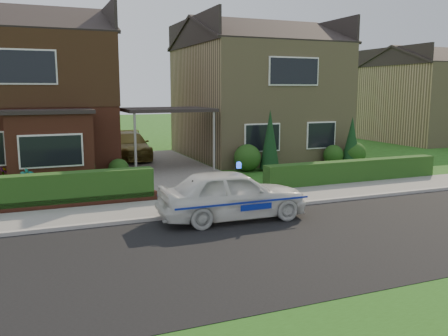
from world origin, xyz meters
TOP-DOWN VIEW (x-y plane):
  - ground at (0.00, 0.00)m, footprint 120.00×120.00m
  - road at (0.00, 0.00)m, footprint 60.00×6.00m
  - kerb at (0.00, 3.05)m, footprint 60.00×0.16m
  - sidewalk at (0.00, 4.10)m, footprint 60.00×2.00m
  - driveway at (0.00, 11.00)m, footprint 3.80×12.00m
  - house_left at (-5.78, 13.90)m, footprint 7.50×9.53m
  - house_right at (5.80, 13.99)m, footprint 7.50×8.06m
  - carport_link at (0.00, 10.95)m, footprint 3.80×3.00m
  - dwarf_wall at (-5.80, 5.30)m, footprint 7.70×0.25m
  - hedge_left at (-5.80, 5.45)m, footprint 7.50×0.55m
  - hedge_right at (5.80, 5.35)m, footprint 7.50×0.55m
  - shrub_left_mid at (-4.00, 9.30)m, footprint 1.32×1.32m
  - shrub_left_near at (-2.40, 9.60)m, footprint 0.84×0.84m
  - shrub_right_near at (3.20, 9.40)m, footprint 1.20×1.20m
  - shrub_right_mid at (7.80, 9.50)m, footprint 0.96×0.96m
  - shrub_right_far at (8.80, 9.20)m, footprint 1.08×1.08m
  - conifer_a at (4.20, 9.20)m, footprint 0.90×0.90m
  - conifer_b at (8.60, 9.20)m, footprint 0.90×0.90m
  - neighbour_right at (20.00, 16.00)m, footprint 6.50×7.00m
  - police_car at (-0.54, 2.40)m, footprint 3.78×4.16m
  - driveway_car at (-1.00, 14.49)m, footprint 2.14×4.63m
  - potted_plant_a at (-5.78, 8.09)m, footprint 0.53×0.43m
  - potted_plant_b at (-6.35, 9.00)m, footprint 0.55×0.52m
  - potted_plant_c at (-6.57, 9.00)m, footprint 0.49×0.49m

SIDE VIEW (x-z plane):
  - ground at x=0.00m, z-range 0.00..0.00m
  - road at x=0.00m, z-range -0.01..0.01m
  - hedge_left at x=-5.80m, z-range -0.45..0.45m
  - hedge_right at x=5.80m, z-range -0.40..0.40m
  - sidewalk at x=0.00m, z-range 0.00..0.10m
  - kerb at x=0.00m, z-range 0.00..0.12m
  - driveway at x=0.00m, z-range 0.00..0.12m
  - dwarf_wall at x=-5.80m, z-range 0.00..0.36m
  - potted_plant_b at x=-6.35m, z-range 0.00..0.79m
  - shrub_left_near at x=-2.40m, z-range 0.00..0.84m
  - potted_plant_c at x=-6.57m, z-range 0.00..0.85m
  - potted_plant_a at x=-5.78m, z-range 0.00..0.86m
  - shrub_right_mid at x=7.80m, z-range 0.00..0.96m
  - shrub_right_far at x=8.80m, z-range 0.00..1.08m
  - shrub_right_near at x=3.20m, z-range 0.00..1.20m
  - shrub_left_mid at x=-4.00m, z-range 0.00..1.32m
  - police_car at x=-0.54m, z-range -0.08..1.48m
  - driveway_car at x=-1.00m, z-range 0.12..1.43m
  - conifer_b at x=8.60m, z-range 0.00..2.20m
  - conifer_a at x=4.20m, z-range 0.00..2.60m
  - neighbour_right at x=20.00m, z-range 0.00..5.20m
  - carport_link at x=0.00m, z-range 1.27..4.04m
  - house_right at x=5.80m, z-range 0.04..7.29m
  - house_left at x=-5.78m, z-range 0.19..7.44m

